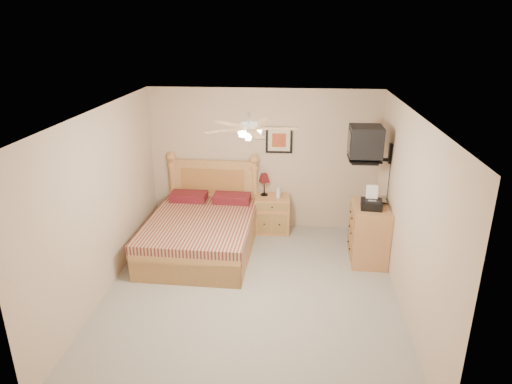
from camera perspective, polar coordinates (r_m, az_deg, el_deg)
floor at (r=6.51m, az=-0.57°, el=-12.32°), size 4.50×4.50×0.00m
ceiling at (r=5.57m, az=-0.66°, el=9.85°), size 4.00×4.50×0.04m
wall_back at (r=8.04m, az=0.94°, el=4.03°), size 4.00×0.04×2.50m
wall_front at (r=3.96m, az=-3.87°, el=-14.65°), size 4.00×0.04×2.50m
wall_left at (r=6.43m, az=-18.67°, el=-1.41°), size 0.04×4.50×2.50m
wall_right at (r=6.08m, az=18.51°, el=-2.63°), size 0.04×4.50×2.50m
bed at (r=7.30m, az=-7.02°, el=-2.56°), size 1.68×2.17×1.38m
nightstand at (r=8.12m, az=2.07°, el=-2.75°), size 0.61×0.46×0.66m
table_lamp at (r=8.00m, az=1.04°, el=0.96°), size 0.28×0.28×0.40m
lotion_bottle at (r=7.91m, az=2.81°, el=0.08°), size 0.10×0.10×0.24m
framed_picture at (r=7.92m, az=2.91°, el=6.50°), size 0.46×0.04×0.46m
dresser at (r=7.30m, az=13.94°, el=-5.04°), size 0.55×0.78×0.91m
fax_machine at (r=6.98m, az=14.30°, el=-0.73°), size 0.34×0.36×0.33m
magazine_lower at (r=7.35m, az=14.03°, el=-0.89°), size 0.30×0.34×0.03m
magazine_upper at (r=7.34m, az=14.34°, el=-0.73°), size 0.27×0.33×0.02m
wall_tv at (r=7.11m, az=14.72°, el=5.82°), size 0.56×0.46×0.58m
ceiling_fan at (r=5.40m, az=-0.87°, el=8.00°), size 1.14×1.14×0.28m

